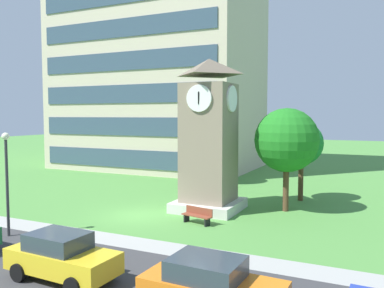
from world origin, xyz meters
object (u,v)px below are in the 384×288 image
Objects in this scene: street_lamp at (7,171)px; parked_car_orange at (211,286)px; park_bench at (197,215)px; tree_near_tower at (287,140)px; tree_by_building at (301,144)px; tree_streetside at (213,138)px; parked_car_yellow at (62,256)px; clock_tower at (209,144)px.

parked_car_orange is at bearing -13.66° from street_lamp.
park_bench is at bearing 38.81° from street_lamp.
tree_near_tower is (11.21, 10.94, 1.17)m from street_lamp.
tree_by_building is 0.96× the size of tree_streetside.
park_bench is at bearing -71.57° from tree_streetside.
park_bench is 8.96m from parked_car_yellow.
clock_tower is at bearing 53.40° from street_lamp.
tree_streetside is at bearing 97.37° from parked_car_yellow.
tree_near_tower reaches higher than parked_car_orange.
clock_tower is 5.02× the size of park_bench.
park_bench is 0.44× the size of parked_car_yellow.
clock_tower reaches higher than tree_by_building.
tree_near_tower is at bearing 93.08° from parked_car_orange.
park_bench is 0.33× the size of tree_streetside.
clock_tower reaches higher than park_bench.
street_lamp reaches higher than parked_car_orange.
parked_car_yellow is at bearing -93.32° from clock_tower.
street_lamp is at bearing 166.34° from parked_car_orange.
park_bench is at bearing -78.18° from clock_tower.
tree_streetside is (-4.09, 12.27, 3.53)m from park_bench.
tree_near_tower is at bearing -43.10° from tree_streetside.
street_lamp is 18.49m from tree_by_building.
tree_near_tower is 10.74m from tree_streetside.
tree_near_tower reaches higher than parked_car_yellow.
tree_streetside reaches higher than park_bench.
clock_tower is at bearing 86.68° from parked_car_yellow.
parked_car_yellow is at bearing -25.03° from street_lamp.
parked_car_orange is at bearing -86.92° from tree_near_tower.
tree_near_tower reaches higher than park_bench.
park_bench is 0.37× the size of street_lamp.
parked_car_orange reaches higher than park_bench.
tree_streetside is (-8.11, 3.80, 0.03)m from tree_by_building.
clock_tower is 4.89m from park_bench.
tree_streetside reaches higher than parked_car_yellow.
street_lamp is 0.93× the size of tree_by_building.
parked_car_yellow is at bearing -82.63° from tree_streetside.
parked_car_orange is at bearing -63.22° from park_bench.
tree_streetside is at bearing 136.90° from tree_near_tower.
clock_tower is 1.71× the size of tree_by_building.
parked_car_yellow is (2.73, -21.11, -3.13)m from tree_streetside.
parked_car_orange is (8.58, -21.17, -3.13)m from tree_streetside.
parked_car_orange is at bearing -88.46° from tree_by_building.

